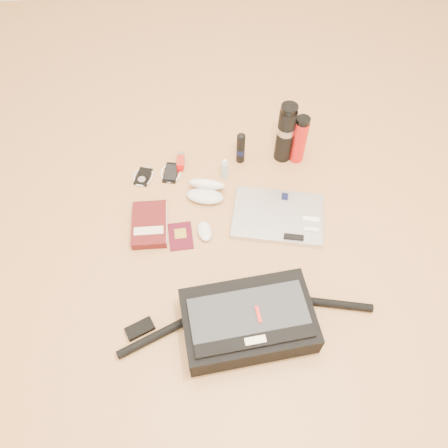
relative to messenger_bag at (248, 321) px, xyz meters
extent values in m
plane|color=tan|center=(-0.01, 0.31, -0.06)|extent=(4.00, 4.00, 0.00)
cube|color=black|center=(0.00, 0.00, 0.00)|extent=(0.47, 0.32, 0.11)
cube|color=#2B2E33|center=(0.00, -0.01, 0.06)|extent=(0.42, 0.23, 0.01)
cube|color=black|center=(0.01, -0.09, 0.06)|extent=(0.40, 0.08, 0.01)
cube|color=beige|center=(0.01, -0.09, 0.06)|extent=(0.07, 0.03, 0.02)
cube|color=red|center=(0.03, -0.01, 0.06)|extent=(0.02, 0.06, 0.02)
cylinder|color=black|center=(-0.33, 0.00, -0.04)|extent=(0.27, 0.14, 0.03)
cylinder|color=black|center=(0.33, 0.05, -0.04)|extent=(0.28, 0.10, 0.03)
cube|color=black|center=(-0.38, 0.03, -0.05)|extent=(0.11, 0.08, 0.02)
cube|color=#BBBBBE|center=(0.20, 0.46, -0.05)|extent=(0.43, 0.34, 0.03)
cube|color=black|center=(0.24, 0.55, -0.03)|extent=(0.04, 0.04, 0.00)
cube|color=white|center=(0.33, 0.42, -0.03)|extent=(0.07, 0.04, 0.01)
cube|color=silver|center=(0.31, 0.37, -0.03)|extent=(0.07, 0.03, 0.01)
cube|color=black|center=(0.24, 0.34, -0.03)|extent=(0.08, 0.04, 0.01)
cube|color=#4C1111|center=(-0.34, 0.47, -0.04)|extent=(0.15, 0.22, 0.04)
cube|color=#F4E8C3|center=(-0.27, 0.47, -0.04)|extent=(0.01, 0.21, 0.03)
cube|color=beige|center=(-0.34, 0.43, -0.02)|extent=(0.12, 0.04, 0.00)
cube|color=#450918|center=(-0.22, 0.41, -0.06)|extent=(0.10, 0.14, 0.01)
cube|color=gold|center=(-0.22, 0.42, -0.05)|extent=(0.05, 0.05, 0.00)
ellipsoid|color=silver|center=(-0.12, 0.42, -0.04)|extent=(0.07, 0.10, 0.03)
ellipsoid|color=silver|center=(-0.10, 0.59, -0.04)|extent=(0.18, 0.12, 0.05)
ellipsoid|color=white|center=(-0.09, 0.64, -0.02)|extent=(0.18, 0.12, 0.09)
ellipsoid|color=black|center=(-0.13, 0.60, -0.03)|extent=(0.05, 0.04, 0.01)
ellipsoid|color=black|center=(-0.07, 0.59, -0.03)|extent=(0.05, 0.04, 0.01)
cylinder|color=black|center=(-0.10, 0.59, -0.03)|extent=(0.03, 0.01, 0.00)
cube|color=black|center=(-0.37, 0.75, -0.05)|extent=(0.09, 0.12, 0.01)
cylinder|color=#A4A4A7|center=(-0.37, 0.73, -0.05)|extent=(0.04, 0.04, 0.00)
torus|color=silver|center=(-0.37, 0.75, -0.05)|extent=(0.11, 0.11, 0.01)
cube|color=black|center=(-0.24, 0.76, -0.05)|extent=(0.08, 0.13, 0.01)
cube|color=black|center=(-0.24, 0.76, -0.05)|extent=(0.07, 0.10, 0.00)
torus|color=white|center=(-0.24, 0.76, -0.05)|extent=(0.11, 0.11, 0.01)
cube|color=#AA2518|center=(-0.19, 0.81, -0.04)|extent=(0.04, 0.07, 0.03)
cube|color=#B10002|center=(-0.20, 0.77, -0.04)|extent=(0.03, 0.02, 0.02)
cylinder|color=#9F9FA2|center=(-0.19, 0.85, -0.04)|extent=(0.03, 0.04, 0.02)
cylinder|color=#9CBED2|center=(0.00, 0.72, -0.02)|extent=(0.03, 0.03, 0.08)
cylinder|color=silver|center=(0.00, 0.72, 0.03)|extent=(0.02, 0.02, 0.02)
cylinder|color=white|center=(0.00, 0.72, 0.04)|extent=(0.01, 0.01, 0.01)
cylinder|color=black|center=(0.08, 0.80, 0.02)|extent=(0.04, 0.04, 0.16)
cylinder|color=black|center=(0.08, 0.80, 0.00)|extent=(0.04, 0.04, 0.03)
ellipsoid|color=black|center=(0.08, 0.80, 0.10)|extent=(0.04, 0.04, 0.02)
cylinder|color=black|center=(0.28, 0.80, 0.08)|extent=(0.10, 0.10, 0.27)
cylinder|color=#A7A7A9|center=(0.28, 0.80, 0.11)|extent=(0.10, 0.10, 0.03)
cylinder|color=black|center=(0.28, 0.80, 0.23)|extent=(0.10, 0.10, 0.03)
cylinder|color=red|center=(0.34, 0.79, 0.05)|extent=(0.08, 0.08, 0.22)
cylinder|color=black|center=(0.34, 0.79, 0.18)|extent=(0.07, 0.07, 0.02)
camera|label=1|loc=(-0.14, -0.56, 1.46)|focal=35.00mm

